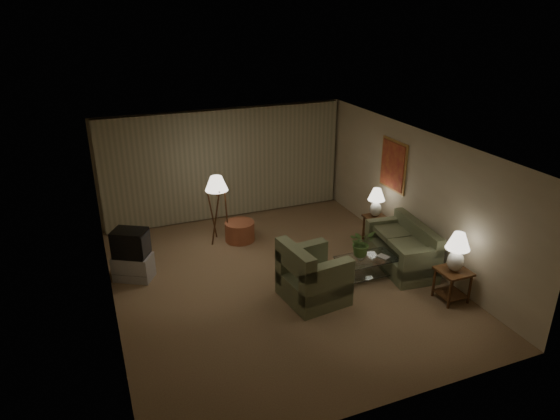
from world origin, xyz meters
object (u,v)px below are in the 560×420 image
object	(u,v)px
armchair	(314,277)
side_table_near	(453,280)
table_lamp_near	(457,249)
tv_cabinet	(133,267)
table_lamp_far	(376,200)
side_table_far	(374,224)
crt_tv	(130,243)
floor_lamp	(218,208)
ottoman	(240,231)
vase	(360,256)
sofa	(401,251)
coffee_table	(366,265)

from	to	relation	value
armchair	side_table_near	size ratio (longest dim) A/B	2.15
table_lamp_near	tv_cabinet	size ratio (longest dim) A/B	0.87
table_lamp_far	tv_cabinet	xyz separation A→B (m)	(-5.20, 0.30, -0.73)
side_table_far	table_lamp_near	xyz separation A→B (m)	(-0.00, -2.60, 0.64)
side_table_near	crt_tv	size ratio (longest dim) A/B	0.80
floor_lamp	ottoman	bearing A→B (deg)	-16.15
table_lamp_near	vase	xyz separation A→B (m)	(-1.16, 1.25, -0.54)
sofa	table_lamp_near	xyz separation A→B (m)	(0.15, -1.35, 0.66)
armchair	side_table_near	distance (m)	2.47
side_table_far	sofa	bearing A→B (deg)	-96.84
coffee_table	armchair	bearing A→B (deg)	-166.78
sofa	floor_lamp	size ratio (longest dim) A/B	1.21
coffee_table	tv_cabinet	xyz separation A→B (m)	(-4.19, 1.65, -0.03)
side_table_near	vase	world-z (taller)	side_table_near
floor_lamp	vase	size ratio (longest dim) A/B	10.45
tv_cabinet	floor_lamp	distance (m)	2.26
table_lamp_far	crt_tv	world-z (taller)	table_lamp_far
vase	coffee_table	bearing A→B (deg)	-0.00
table_lamp_far	ottoman	world-z (taller)	table_lamp_far
side_table_far	table_lamp_far	size ratio (longest dim) A/B	0.93
table_lamp_near	crt_tv	distance (m)	5.96
vase	sofa	bearing A→B (deg)	5.68
side_table_near	floor_lamp	bearing A→B (deg)	129.89
coffee_table	floor_lamp	bearing A→B (deg)	130.40
crt_tv	side_table_far	bearing A→B (deg)	26.95
armchair	tv_cabinet	size ratio (longest dim) A/B	1.54
ottoman	armchair	bearing A→B (deg)	-79.83
sofa	table_lamp_far	distance (m)	1.40
sofa	table_lamp_near	size ratio (longest dim) A/B	2.55
side_table_far	tv_cabinet	xyz separation A→B (m)	(-5.20, 0.30, -0.14)
tv_cabinet	coffee_table	bearing A→B (deg)	8.78
sofa	side_table_near	distance (m)	1.36
side_table_near	ottoman	size ratio (longest dim) A/B	0.91
tv_cabinet	vase	bearing A→B (deg)	8.06
tv_cabinet	crt_tv	bearing A→B (deg)	0.00
sofa	side_table_near	size ratio (longest dim) A/B	3.10
ottoman	side_table_near	bearing A→B (deg)	-53.30
side_table_far	tv_cabinet	world-z (taller)	side_table_far
armchair	crt_tv	bearing A→B (deg)	49.49
vase	floor_lamp	bearing A→B (deg)	128.43
table_lamp_near	vase	world-z (taller)	table_lamp_near
table_lamp_far	floor_lamp	distance (m)	3.47
table_lamp_near	ottoman	distance (m)	4.73
floor_lamp	ottoman	xyz separation A→B (m)	(0.45, -0.13, -0.58)
armchair	table_lamp_near	size ratio (longest dim) A/B	1.77
side_table_near	floor_lamp	distance (m)	5.05
armchair	table_lamp_near	xyz separation A→B (m)	(2.28, -0.95, 0.59)
table_lamp_far	side_table_far	bearing A→B (deg)	-7.13
side_table_near	table_lamp_near	world-z (taller)	table_lamp_near
table_lamp_near	ottoman	bearing A→B (deg)	126.70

